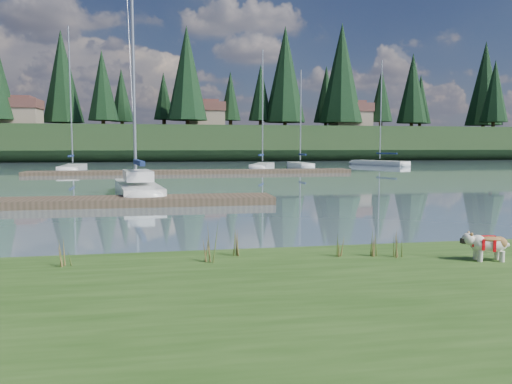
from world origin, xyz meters
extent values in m
plane|color=gray|center=(0.00, 30.00, 0.00)|extent=(200.00, 200.00, 0.00)
cube|color=#31531D|center=(0.00, -6.00, 0.17)|extent=(60.00, 9.00, 0.35)
cube|color=black|center=(0.00, 73.00, 2.50)|extent=(200.00, 20.00, 5.00)
cylinder|color=silver|center=(5.02, -3.23, 0.44)|extent=(0.09, 0.09, 0.18)
cylinder|color=silver|center=(5.06, -3.05, 0.44)|extent=(0.09, 0.09, 0.18)
cylinder|color=silver|center=(5.37, -3.30, 0.44)|extent=(0.09, 0.09, 0.18)
cylinder|color=silver|center=(5.41, -3.13, 0.44)|extent=(0.09, 0.09, 0.18)
ellipsoid|color=silver|center=(5.23, -3.18, 0.63)|extent=(0.64, 0.41, 0.28)
ellipsoid|color=olive|center=(5.23, -3.18, 0.72)|extent=(0.46, 0.36, 0.10)
ellipsoid|color=silver|center=(4.87, -3.11, 0.72)|extent=(0.25, 0.25, 0.21)
cube|color=black|center=(4.79, -3.09, 0.68)|extent=(0.08, 0.11, 0.08)
cube|color=silver|center=(-1.47, 12.64, 0.22)|extent=(2.67, 7.38, 0.70)
ellipsoid|color=silver|center=(-2.00, 16.21, 0.22)|extent=(1.84, 2.18, 0.70)
cylinder|color=silver|center=(-1.57, 13.29, 6.27)|extent=(0.14, 0.14, 10.94)
cube|color=navy|center=(-1.32, 11.58, 1.55)|extent=(0.67, 3.28, 0.20)
cube|color=silver|center=(-1.41, 12.23, 0.95)|extent=(1.52, 2.76, 0.45)
cube|color=#4C3D2C|center=(-4.00, 9.00, 0.15)|extent=(16.00, 2.00, 0.30)
cube|color=#4C3D2C|center=(2.00, 30.00, 0.15)|extent=(26.00, 2.20, 0.30)
cube|color=silver|center=(-8.31, 35.43, 0.22)|extent=(2.12, 7.59, 0.70)
ellipsoid|color=silver|center=(-8.52, 39.17, 0.22)|extent=(1.75, 2.13, 0.70)
cylinder|color=silver|center=(-8.31, 35.43, 6.66)|extent=(0.12, 0.12, 11.72)
cube|color=navy|center=(-8.25, 34.41, 1.40)|extent=(0.37, 2.99, 0.20)
cube|color=silver|center=(8.91, 36.48, 0.22)|extent=(3.64, 6.97, 0.70)
ellipsoid|color=silver|center=(9.99, 39.72, 0.22)|extent=(2.00, 2.24, 0.70)
cylinder|color=silver|center=(8.91, 36.48, 6.05)|extent=(0.12, 0.12, 10.50)
cube|color=navy|center=(8.61, 35.60, 1.40)|extent=(1.05, 2.64, 0.20)
cube|color=silver|center=(13.13, 38.21, 0.22)|extent=(1.36, 5.82, 0.70)
ellipsoid|color=silver|center=(13.11, 41.12, 0.22)|extent=(1.28, 1.59, 0.70)
cylinder|color=silver|center=(13.13, 38.21, 5.28)|extent=(0.12, 0.12, 8.97)
cube|color=navy|center=(13.13, 37.42, 1.40)|extent=(0.21, 2.31, 0.20)
cube|color=silver|center=(23.87, 43.17, 0.22)|extent=(4.49, 7.46, 0.70)
ellipsoid|color=silver|center=(22.40, 46.57, 0.22)|extent=(2.29, 2.50, 0.70)
cylinder|color=silver|center=(23.87, 43.17, 6.32)|extent=(0.12, 0.12, 11.04)
cube|color=navy|center=(24.27, 42.24, 1.40)|extent=(1.35, 2.78, 0.20)
cone|color=#475B23|center=(0.52, -2.40, 0.66)|extent=(0.03, 0.03, 0.62)
cone|color=brown|center=(0.63, -2.47, 0.60)|extent=(0.03, 0.03, 0.50)
cone|color=#475B23|center=(0.58, -2.37, 0.69)|extent=(0.03, 0.03, 0.69)
cone|color=brown|center=(0.66, -2.43, 0.57)|extent=(0.03, 0.03, 0.44)
cone|color=#475B23|center=(0.54, -2.48, 0.63)|extent=(0.03, 0.03, 0.56)
cone|color=#475B23|center=(0.99, -2.07, 0.57)|extent=(0.03, 0.03, 0.44)
cone|color=brown|center=(1.10, -2.14, 0.53)|extent=(0.03, 0.03, 0.35)
cone|color=#475B23|center=(1.05, -2.04, 0.59)|extent=(0.03, 0.03, 0.49)
cone|color=brown|center=(1.13, -2.10, 0.50)|extent=(0.03, 0.03, 0.31)
cone|color=#475B23|center=(1.01, -2.15, 0.55)|extent=(0.03, 0.03, 0.40)
cone|color=#475B23|center=(3.42, -2.49, 0.60)|extent=(0.03, 0.03, 0.49)
cone|color=brown|center=(3.53, -2.56, 0.55)|extent=(0.03, 0.03, 0.39)
cone|color=#475B23|center=(3.48, -2.46, 0.62)|extent=(0.03, 0.03, 0.54)
cone|color=brown|center=(3.56, -2.52, 0.52)|extent=(0.03, 0.03, 0.34)
cone|color=#475B23|center=(3.44, -2.57, 0.57)|extent=(0.03, 0.03, 0.44)
cone|color=#475B23|center=(-1.81, -2.32, 0.56)|extent=(0.03, 0.03, 0.42)
cone|color=brown|center=(-1.70, -2.39, 0.52)|extent=(0.03, 0.03, 0.33)
cone|color=#475B23|center=(-1.75, -2.29, 0.58)|extent=(0.03, 0.03, 0.46)
cone|color=brown|center=(-1.67, -2.35, 0.50)|extent=(0.03, 0.03, 0.29)
cone|color=#475B23|center=(-1.79, -2.40, 0.54)|extent=(0.03, 0.03, 0.38)
cone|color=#475B23|center=(2.77, -2.42, 0.53)|extent=(0.03, 0.03, 0.37)
cone|color=brown|center=(2.88, -2.49, 0.50)|extent=(0.03, 0.03, 0.29)
cone|color=#475B23|center=(2.83, -2.39, 0.55)|extent=(0.03, 0.03, 0.40)
cone|color=brown|center=(2.91, -2.45, 0.48)|extent=(0.03, 0.03, 0.26)
cone|color=#475B23|center=(2.79, -2.50, 0.52)|extent=(0.03, 0.03, 0.33)
cone|color=#475B23|center=(3.75, -2.66, 0.63)|extent=(0.03, 0.03, 0.56)
cone|color=brown|center=(3.86, -2.73, 0.58)|extent=(0.03, 0.03, 0.45)
cone|color=#475B23|center=(3.81, -2.63, 0.66)|extent=(0.03, 0.03, 0.62)
cone|color=brown|center=(3.89, -2.69, 0.55)|extent=(0.03, 0.03, 0.40)
cone|color=#475B23|center=(3.77, -2.74, 0.60)|extent=(0.03, 0.03, 0.51)
cube|color=#33281C|center=(0.00, -1.60, 0.07)|extent=(60.00, 0.50, 0.14)
cylinder|color=#382619|center=(-10.00, 72.00, 5.90)|extent=(0.60, 0.60, 1.80)
cone|color=black|center=(-10.00, 72.00, 11.75)|extent=(4.84, 4.84, 11.00)
cylinder|color=#382619|center=(3.00, 66.00, 5.90)|extent=(0.60, 0.60, 1.80)
cone|color=black|center=(3.00, 66.00, 13.10)|extent=(6.16, 6.16, 14.00)
cylinder|color=#382619|center=(15.00, 70.00, 5.90)|extent=(0.60, 0.60, 1.80)
cone|color=black|center=(15.00, 70.00, 10.85)|extent=(3.96, 3.96, 9.00)
cylinder|color=#382619|center=(28.00, 68.00, 5.90)|extent=(0.60, 0.60, 1.80)
cone|color=black|center=(28.00, 68.00, 14.00)|extent=(7.04, 7.04, 16.00)
cylinder|color=#382619|center=(42.00, 71.00, 5.90)|extent=(0.60, 0.60, 1.80)
cone|color=black|center=(42.00, 71.00, 12.20)|extent=(5.28, 5.28, 12.00)
cylinder|color=#382619|center=(55.00, 67.00, 5.90)|extent=(0.60, 0.60, 1.80)
cone|color=black|center=(55.00, 67.00, 11.52)|extent=(4.62, 4.62, 10.50)
cube|color=gray|center=(-22.00, 70.00, 6.40)|extent=(6.00, 5.00, 2.80)
cube|color=brown|center=(-22.00, 70.00, 8.50)|extent=(6.30, 5.30, 1.40)
cube|color=brown|center=(-22.00, 70.00, 9.30)|extent=(4.20, 3.60, 0.70)
cube|color=gray|center=(6.00, 71.00, 6.40)|extent=(6.00, 5.00, 2.80)
cube|color=brown|center=(6.00, 71.00, 8.50)|extent=(6.30, 5.30, 1.40)
cube|color=brown|center=(6.00, 71.00, 9.30)|extent=(4.20, 3.60, 0.70)
cube|color=gray|center=(30.00, 69.00, 6.40)|extent=(6.00, 5.00, 2.80)
cube|color=brown|center=(30.00, 69.00, 8.50)|extent=(6.30, 5.30, 1.40)
cube|color=brown|center=(30.00, 69.00, 9.30)|extent=(4.20, 3.60, 0.70)
camera|label=1|loc=(-0.10, -10.63, 2.28)|focal=35.00mm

